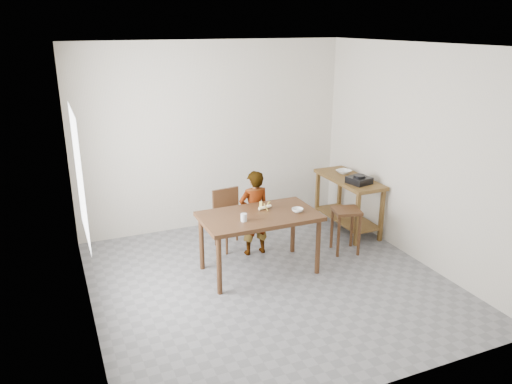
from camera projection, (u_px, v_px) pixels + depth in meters
name	position (u px, v px, depth m)	size (l,w,h in m)	color
floor	(269.00, 283.00, 5.93)	(4.00, 4.00, 0.04)	slate
ceiling	(272.00, 43.00, 5.04)	(4.00, 4.00, 0.04)	white
wall_back	(212.00, 136.00, 7.24)	(4.00, 0.04, 2.70)	beige
wall_front	(383.00, 244.00, 3.73)	(4.00, 0.04, 2.70)	beige
wall_left	(77.00, 197.00, 4.73)	(0.04, 4.00, 2.70)	beige
wall_right	(417.00, 155.00, 6.24)	(0.04, 4.00, 2.70)	beige
window_pane	(79.00, 175.00, 4.88)	(0.02, 1.10, 1.30)	white
dining_table	(259.00, 243.00, 6.06)	(1.40, 0.80, 0.75)	#412614
prep_counter	(348.00, 204.00, 7.30)	(0.50, 1.20, 0.80)	brown
child	(254.00, 213.00, 6.47)	(0.42, 0.27, 1.14)	white
dining_chair	(232.00, 220.00, 6.70)	(0.38, 0.38, 0.80)	#412614
stool	(345.00, 230.00, 6.61)	(0.34, 0.34, 0.60)	#412614
glass_tumbler	(244.00, 217.00, 5.72)	(0.07, 0.07, 0.09)	silver
small_bowl	(297.00, 210.00, 6.01)	(0.14, 0.14, 0.04)	silver
banana	(265.00, 207.00, 6.09)	(0.19, 0.13, 0.07)	#E2BE4D
serving_bowl	(344.00, 172.00, 7.37)	(0.21, 0.21, 0.05)	silver
gas_burner	(359.00, 180.00, 6.90)	(0.28, 0.28, 0.09)	black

